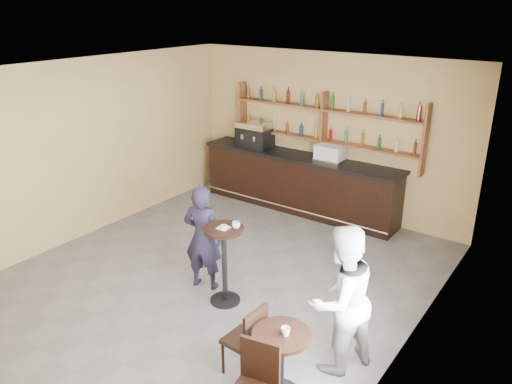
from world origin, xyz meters
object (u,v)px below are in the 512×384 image
Objects in this scene: espresso_machine at (255,135)px; man_main at (203,238)px; bar_counter at (299,183)px; chair_west at (243,339)px; pastry_case at (331,153)px; cafe_table at (281,364)px; pedestal_table at (225,265)px; patron_second at (341,300)px.

man_main is at bearing -67.06° from espresso_machine.
chair_west is (2.02, -4.60, -0.12)m from bar_counter.
bar_counter is 1.02m from pastry_case.
chair_west is (1.63, -1.18, -0.35)m from man_main.
cafe_table is at bearing 87.77° from chair_west.
pastry_case is 3.48m from man_main.
pastry_case reaches higher than pedestal_table.
chair_west is (1.10, -1.03, -0.13)m from pedestal_table.
patron_second is at bearing -8.19° from pedestal_table.
patron_second is (3.97, -3.85, -0.52)m from espresso_machine.
bar_counter is 5.03m from chair_west.
man_main is at bearing -75.93° from patron_second.
cafe_table is at bearing 4.32° from patron_second.
patron_second is (2.46, -0.43, 0.10)m from man_main.
pedestal_table is 1.51m from chair_west.
espresso_machine reaches higher than pastry_case.
pedestal_table is at bearing -130.01° from chair_west.
pastry_case is at bearing -160.87° from chair_west.
pedestal_table is 1.98m from cafe_table.
pedestal_table is (0.23, -3.57, -0.75)m from pastry_case.
pastry_case is 4.44m from patron_second.
pedestal_table is 1.45× the size of cafe_table.
espresso_machine is at bearing 128.40° from cafe_table.
bar_counter is at bearing -100.18° from man_main.
man_main is at bearing -83.44° from bar_counter.
bar_counter is 3.68× the size of pedestal_table.
chair_west is at bearing -56.56° from espresso_machine.
chair_west is at bearing -42.98° from pedestal_table.
espresso_machine is 5.56m from patron_second.
pedestal_table reaches higher than cafe_table.
pastry_case reaches higher than cafe_table.
pedestal_table is at bearing -74.25° from patron_second.
chair_west is at bearing -72.95° from pastry_case.
espresso_machine is 0.78× the size of chair_west.
espresso_machine is at bearing -179.12° from pastry_case.
man_main is 0.89× the size of patron_second.
cafe_table is (2.57, -4.65, -0.18)m from bar_counter.
patron_second reaches higher than cafe_table.
patron_second is (0.84, 0.75, 0.45)m from chair_west.
patron_second reaches higher than man_main.
bar_counter is at bearing -179.12° from pastry_case.
pastry_case is (1.80, 0.00, -0.10)m from espresso_machine.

